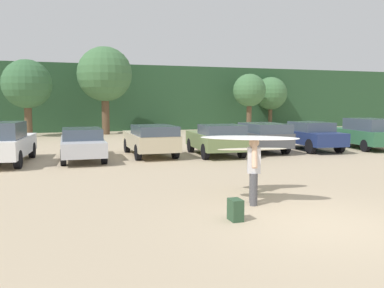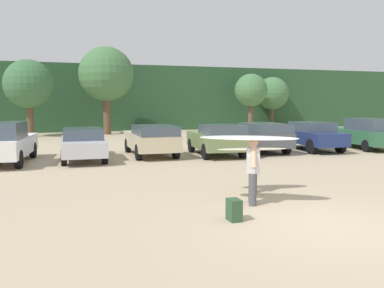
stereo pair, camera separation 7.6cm
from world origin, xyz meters
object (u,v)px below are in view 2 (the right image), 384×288
Objects in this scene: parked_car_silver at (83,143)px; parked_car_champagne at (151,139)px; person_child at (255,168)px; surfboard_white at (248,138)px; backpack_dropped at (234,210)px; parked_car_olive_green at (217,139)px; parked_car_navy at (311,135)px; person_adult at (253,167)px; parked_car_white at (3,142)px; parked_car_forest_green at (366,133)px; surfboard_cream at (252,149)px; parked_car_dark_gray at (259,136)px.

parked_car_champagne reaches higher than parked_car_silver.
parked_car_champagne reaches higher than person_child.
backpack_dropped is at bearing 81.19° from surfboard_white.
parked_car_navy is at bearing -80.23° from parked_car_olive_green.
person_adult is (-7.83, -9.07, 0.13)m from parked_car_navy.
parked_car_silver is at bearing -46.05° from person_adult.
parked_car_white reaches higher than parked_car_silver.
parked_car_olive_green is at bearing -94.59° from parked_car_silver.
parked_car_white is 3.08m from parked_car_silver.
parked_car_olive_green is (5.89, -0.58, 0.06)m from parked_car_silver.
parked_car_olive_green is 0.86× the size of parked_car_forest_green.
surfboard_cream is at bearing 134.28° from parked_car_forest_green.
person_child is (-1.82, -7.40, -0.10)m from parked_car_olive_green.
backpack_dropped is (-8.80, -10.19, -0.55)m from parked_car_navy.
person_adult is 1.35× the size of person_child.
parked_car_dark_gray is at bearing 60.22° from backpack_dropped.
parked_car_white is at bearing -25.71° from surfboard_white.
parked_car_dark_gray is at bearing 89.98° from parked_car_navy.
person_child is 2.83m from backpack_dropped.
person_adult reaches higher than surfboard_cream.
parked_car_navy is 3.15m from parked_car_forest_green.
person_adult is 1.62m from backpack_dropped.
parked_car_silver is at bearing 93.64° from parked_car_dark_gray.
parked_car_forest_green is 12.78m from surfboard_cream.
person_child is (-4.36, -8.15, -0.12)m from parked_car_dark_gray.
backpack_dropped is (-0.83, -1.08, -1.37)m from surfboard_white.
parked_car_champagne is 8.31m from person_child.
person_adult is 1.36m from person_child.
surfboard_cream is (-1.85, -7.29, 0.39)m from parked_car_olive_green.
parked_car_silver is 1.08× the size of parked_car_navy.
parked_car_white reaches higher than surfboard_white.
parked_car_white is 6.12m from parked_car_champagne.
person_child is (7.13, -7.64, -0.19)m from parked_car_white.
parked_car_forest_green is at bearing 39.60° from backpack_dropped.
surfboard_cream is at bearing 56.58° from backpack_dropped.
parked_car_white is 10.91m from surfboard_white.
parked_car_white is 3.94× the size of person_child.
parked_car_white is at bearing 96.01° from parked_car_navy.
parked_car_olive_green is at bearing 70.49° from backpack_dropped.
person_child is 1.71m from surfboard_white.
parked_car_white is 2.34× the size of surfboard_cream.
parked_car_silver is 9.78m from surfboard_white.
parked_car_silver is 1.08× the size of parked_car_champagne.
parked_car_navy is 11.99m from person_adult.
parked_car_silver is at bearing -52.18° from surfboard_cream.
person_adult reaches higher than backpack_dropped.
parked_car_olive_green reaches higher than parked_car_navy.
person_child is at bearing -94.51° from surfboard_white.
parked_car_silver is 1.00× the size of parked_car_forest_green.
parked_car_olive_green reaches higher than surfboard_cream.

